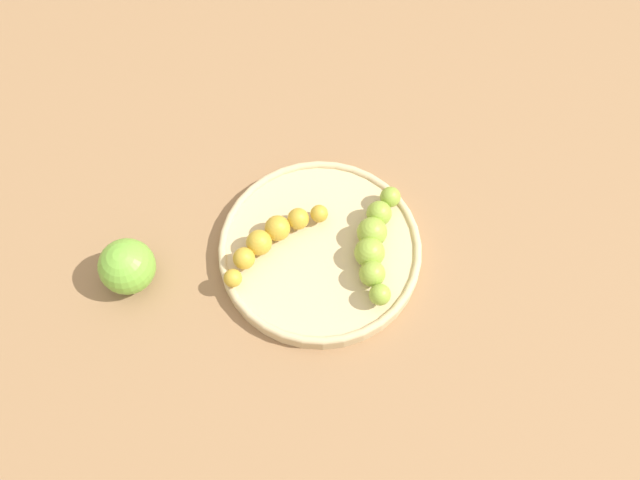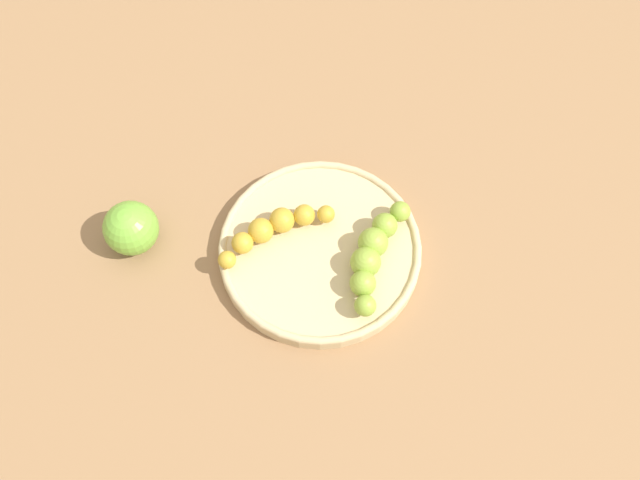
{
  "view_description": "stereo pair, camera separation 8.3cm",
  "coord_description": "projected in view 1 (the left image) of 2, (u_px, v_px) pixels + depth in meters",
  "views": [
    {
      "loc": [
        0.01,
        0.37,
        0.78
      ],
      "look_at": [
        0.0,
        0.0,
        0.04
      ],
      "focal_mm": 38.68,
      "sensor_mm": 36.0,
      "label": 1
    },
    {
      "loc": [
        -0.07,
        0.37,
        0.78
      ],
      "look_at": [
        0.0,
        0.0,
        0.04
      ],
      "focal_mm": 38.68,
      "sensor_mm": 36.0,
      "label": 2
    }
  ],
  "objects": [
    {
      "name": "ground_plane",
      "position": [
        320.0,
        254.0,
        0.87
      ],
      "size": [
        2.4,
        2.4,
        0.0
      ],
      "primitive_type": "plane",
      "color": "#936D47"
    },
    {
      "name": "apple_green",
      "position": [
        127.0,
        266.0,
        0.82
      ],
      "size": [
        0.07,
        0.07,
        0.07
      ],
      "primitive_type": "sphere",
      "color": "#72B238",
      "rests_on": "ground_plane"
    },
    {
      "name": "fruit_bowl",
      "position": [
        320.0,
        249.0,
        0.85
      ],
      "size": [
        0.25,
        0.25,
        0.02
      ],
      "color": "#D1B784",
      "rests_on": "ground_plane"
    },
    {
      "name": "banana_spotted",
      "position": [
        271.0,
        238.0,
        0.84
      ],
      "size": [
        0.13,
        0.11,
        0.03
      ],
      "rotation": [
        0.0,
        0.0,
        5.38
      ],
      "color": "gold",
      "rests_on": "fruit_bowl"
    },
    {
      "name": "banana_green",
      "position": [
        375.0,
        243.0,
        0.83
      ],
      "size": [
        0.06,
        0.16,
        0.04
      ],
      "rotation": [
        0.0,
        0.0,
        6.12
      ],
      "color": "#8CAD38",
      "rests_on": "fruit_bowl"
    }
  ]
}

